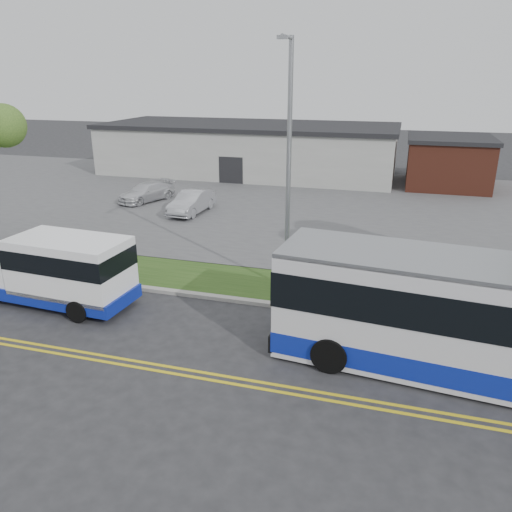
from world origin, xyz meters
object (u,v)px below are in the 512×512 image
(pedestrian, at_px, (33,249))
(parked_car_a, at_px, (192,202))
(parked_car_b, at_px, (147,192))
(shuttle_bus, at_px, (56,268))
(streetlight_near, at_px, (288,162))
(transit_bus, at_px, (499,324))

(pedestrian, bearing_deg, parked_car_a, -146.09)
(pedestrian, relative_size, parked_car_b, 0.39)
(shuttle_bus, distance_m, parked_car_b, 16.28)
(pedestrian, bearing_deg, streetlight_near, 144.42)
(streetlight_near, distance_m, parked_car_a, 13.66)
(pedestrian, xyz_separation_m, parked_car_a, (3.14, 10.68, -0.13))
(streetlight_near, relative_size, pedestrian, 5.69)
(transit_bus, bearing_deg, streetlight_near, 153.18)
(shuttle_bus, xyz_separation_m, transit_bus, (15.17, -0.88, 0.33))
(streetlight_near, height_order, parked_car_a, streetlight_near)
(streetlight_near, distance_m, shuttle_bus, 9.63)
(shuttle_bus, height_order, transit_bus, transit_bus)
(shuttle_bus, bearing_deg, parked_car_b, 109.69)
(streetlight_near, height_order, pedestrian, streetlight_near)
(streetlight_near, distance_m, parked_car_b, 17.97)
(streetlight_near, height_order, shuttle_bus, streetlight_near)
(parked_car_a, bearing_deg, pedestrian, -103.30)
(shuttle_bus, height_order, parked_car_a, shuttle_bus)
(transit_bus, height_order, pedestrian, transit_bus)
(streetlight_near, bearing_deg, parked_car_b, 136.53)
(streetlight_near, xyz_separation_m, transit_bus, (7.11, -4.53, -3.47))
(streetlight_near, bearing_deg, parked_car_a, 130.29)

